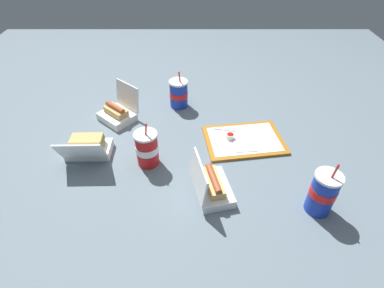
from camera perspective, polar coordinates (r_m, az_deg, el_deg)
ground_plane at (r=1.42m, az=-1.46°, el=-0.35°), size 3.20×3.20×0.00m
food_tray at (r=1.46m, az=9.85°, el=0.77°), size 0.40×0.31×0.01m
ketchup_cup at (r=1.45m, az=7.28°, el=1.51°), size 0.04×0.04×0.02m
napkin_stack at (r=1.42m, az=10.05°, el=-0.14°), size 0.10×0.10×0.00m
plastic_fork at (r=1.50m, az=6.23°, el=2.78°), size 0.11×0.04×0.00m
clamshell_hotdog_center at (r=1.62m, az=-13.91°, el=5.82°), size 0.24×0.24×0.18m
clamshell_sandwich_corner at (r=1.42m, az=-19.23°, el=-0.60°), size 0.20×0.19×0.15m
clamshell_hotdog_front at (r=1.18m, az=3.68°, el=-7.91°), size 0.18×0.22×0.17m
soda_cup_corner at (r=1.19m, az=23.65°, el=-8.49°), size 0.10×0.10×0.24m
soda_cup_right at (r=1.67m, az=-2.56°, el=9.56°), size 0.10×0.10×0.21m
soda_cup_center at (r=1.29m, az=-8.57°, el=-0.85°), size 0.10×0.10×0.22m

